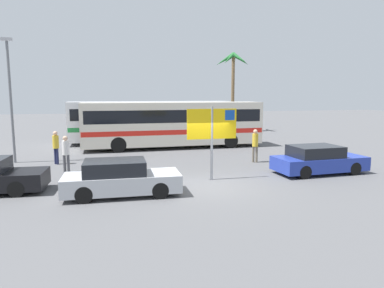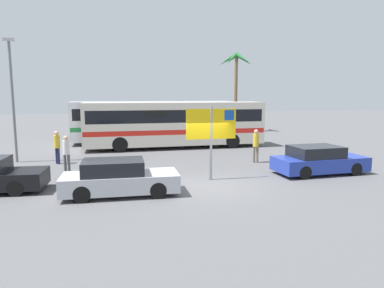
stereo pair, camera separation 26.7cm
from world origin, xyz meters
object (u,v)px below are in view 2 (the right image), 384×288
Objects in this scene: pedestrian_near_sign at (57,144)px; bus_front_coach at (175,122)px; bus_rear_coach at (154,119)px; car_silver at (119,178)px; pedestrian_by_bus at (66,151)px; ferry_sign at (212,127)px; car_blue at (319,160)px; pedestrian_crossing_lot at (256,143)px.

bus_front_coach is at bearing 170.60° from pedestrian_near_sign.
car_silver is (-3.24, -14.34, -1.15)m from bus_rear_coach.
ferry_sign is at bearing 75.06° from pedestrian_by_bus.
car_blue is (6.02, -12.94, -1.15)m from bus_rear_coach.
pedestrian_crossing_lot is at bearing -66.12° from bus_rear_coach.
pedestrian_crossing_lot is (3.48, 3.19, -1.24)m from ferry_sign.
car_blue and car_silver have the same top height.
pedestrian_crossing_lot is at bearing 116.27° from car_blue.
pedestrian_by_bus is at bearing -119.67° from bus_rear_coach.
pedestrian_by_bus is (-2.28, 4.64, 0.40)m from car_silver.
pedestrian_crossing_lot reaches higher than pedestrian_by_bus.
bus_front_coach is 3.41m from bus_rear_coach.
bus_front_coach is at bearing 146.16° from pedestrian_by_bus.
pedestrian_crossing_lot is at bearing 43.28° from ferry_sign.
pedestrian_near_sign is 10.73m from pedestrian_crossing_lot.
ferry_sign is at bearing 22.48° from car_silver.
bus_rear_coach is 14.32m from car_blue.
car_silver is 5.19m from pedestrian_by_bus.
bus_front_coach is 7.06× the size of pedestrian_by_bus.
pedestrian_crossing_lot is (3.25, -6.43, -0.70)m from bus_front_coach.
ferry_sign is (0.81, -12.86, 0.54)m from bus_rear_coach.
bus_front_coach is 8.43m from pedestrian_near_sign.
pedestrian_near_sign is at bearing 115.98° from car_silver.
car_blue is (5.21, -0.08, -1.69)m from ferry_sign.
pedestrian_crossing_lot is (4.28, -9.68, -0.70)m from bus_rear_coach.
bus_rear_coach is 11.19m from pedestrian_by_bus.
pedestrian_near_sign is 1.01× the size of pedestrian_by_bus.
pedestrian_crossing_lot is (7.53, 4.66, 0.45)m from car_silver.
bus_front_coach is at bearing 55.91° from pedestrian_crossing_lot.
pedestrian_near_sign is at bearing 154.19° from car_blue.
car_blue is 3.72m from pedestrian_crossing_lot.
bus_rear_coach is 6.96× the size of pedestrian_near_sign.
pedestrian_near_sign is (-2.98, 6.86, 0.42)m from car_silver.
pedestrian_near_sign is at bearing -150.97° from pedestrian_by_bus.
bus_front_coach is 2.88× the size of car_silver.
pedestrian_crossing_lot reaches higher than car_silver.
car_silver is 8.86m from pedestrian_crossing_lot.
car_blue is 2.38× the size of pedestrian_crossing_lot.
car_blue is at bearing -62.80° from bus_front_coach.
bus_front_coach is 7.24m from pedestrian_crossing_lot.
ferry_sign is 4.88m from pedestrian_crossing_lot.
bus_rear_coach is 12.90m from ferry_sign.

